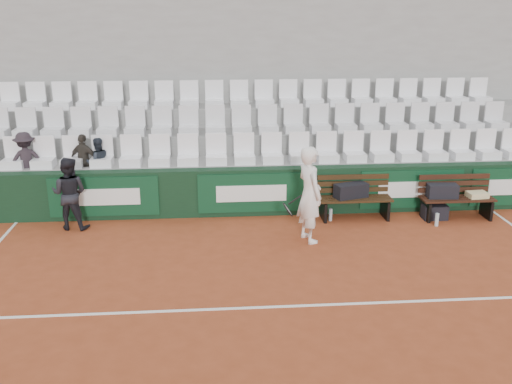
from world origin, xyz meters
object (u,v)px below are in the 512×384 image
object	(u,v)px
ball_kid	(69,193)
water_bottle_near	(331,215)
sports_bag_left	(351,191)
spectator_a	(23,139)
bench_left	(355,208)
spectator_c	(96,141)
bench_right	(456,208)
water_bottle_far	(437,220)
tennis_player	(309,194)
sports_bag_ground	(435,212)
spectator_b	(82,140)
sports_bag_right	(442,191)

from	to	relation	value
ball_kid	water_bottle_near	bearing A→B (deg)	-170.60
sports_bag_left	spectator_a	size ratio (longest dim) A/B	0.57
bench_left	spectator_c	bearing A→B (deg)	169.92
bench_left	bench_right	bearing A→B (deg)	-4.26
sports_bag_left	water_bottle_far	xyz separation A→B (m)	(1.63, -0.59, -0.46)
tennis_player	sports_bag_ground	bearing A→B (deg)	18.30
bench_right	tennis_player	distance (m)	3.44
water_bottle_far	ball_kid	size ratio (longest dim) A/B	0.18
spectator_b	spectator_c	bearing A→B (deg)	-159.79
sports_bag_ground	tennis_player	xyz separation A→B (m)	(-2.80, -0.93, 0.75)
ball_kid	spectator_b	xyz separation A→B (m)	(0.11, 1.04, 0.84)
sports_bag_left	tennis_player	xyz separation A→B (m)	(-1.06, -1.12, 0.31)
bench_left	sports_bag_left	world-z (taller)	sports_bag_left
sports_bag_right	ball_kid	world-z (taller)	ball_kid
ball_kid	spectator_c	world-z (taller)	spectator_c
ball_kid	tennis_player	bearing A→B (deg)	177.18
spectator_a	spectator_c	world-z (taller)	spectator_a
ball_kid	spectator_b	bearing A→B (deg)	-86.71
sports_bag_left	tennis_player	world-z (taller)	tennis_player
water_bottle_near	ball_kid	world-z (taller)	ball_kid
bench_left	tennis_player	xyz separation A→B (m)	(-1.15, -1.08, 0.68)
tennis_player	bench_left	bearing A→B (deg)	43.20
bench_right	ball_kid	world-z (taller)	ball_kid
water_bottle_near	tennis_player	world-z (taller)	tennis_player
sports_bag_left	sports_bag_ground	xyz separation A→B (m)	(1.73, -0.19, -0.45)
bench_left	water_bottle_far	size ratio (longest dim) A/B	5.65
sports_bag_ground	spectator_a	distance (m)	8.63
ball_kid	spectator_b	distance (m)	1.34
bench_left	sports_bag_right	distance (m)	1.83
bench_right	sports_bag_right	bearing A→B (deg)	171.90
sports_bag_left	ball_kid	size ratio (longest dim) A/B	0.47
sports_bag_left	spectator_b	distance (m)	5.67
sports_bag_ground	water_bottle_near	bearing A→B (deg)	178.36
water_bottle_near	spectator_a	size ratio (longest dim) A/B	0.22
water_bottle_near	spectator_a	world-z (taller)	spectator_a
sports_bag_left	water_bottle_near	xyz separation A→B (m)	(-0.43, -0.13, -0.47)
sports_bag_left	sports_bag_right	xyz separation A→B (m)	(1.87, -0.15, -0.01)
sports_bag_right	water_bottle_far	size ratio (longest dim) A/B	2.27
water_bottle_near	water_bottle_far	xyz separation A→B (m)	(2.06, -0.47, 0.00)
ball_kid	spectator_b	world-z (taller)	spectator_b
spectator_a	water_bottle_near	bearing A→B (deg)	146.70
bench_right	sports_bag_left	bearing A→B (deg)	174.87
water_bottle_far	spectator_a	xyz separation A→B (m)	(-8.33, 1.50, 1.46)
ball_kid	bench_left	bearing A→B (deg)	-169.71
sports_bag_right	sports_bag_ground	xyz separation A→B (m)	(-0.14, -0.04, -0.44)
bench_right	ball_kid	bearing A→B (deg)	179.52
bench_left	sports_bag_ground	bearing A→B (deg)	-5.21
sports_bag_left	ball_kid	world-z (taller)	ball_kid
bench_left	tennis_player	bearing A→B (deg)	-136.80
tennis_player	ball_kid	xyz separation A→B (m)	(-4.56, 0.99, -0.18)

